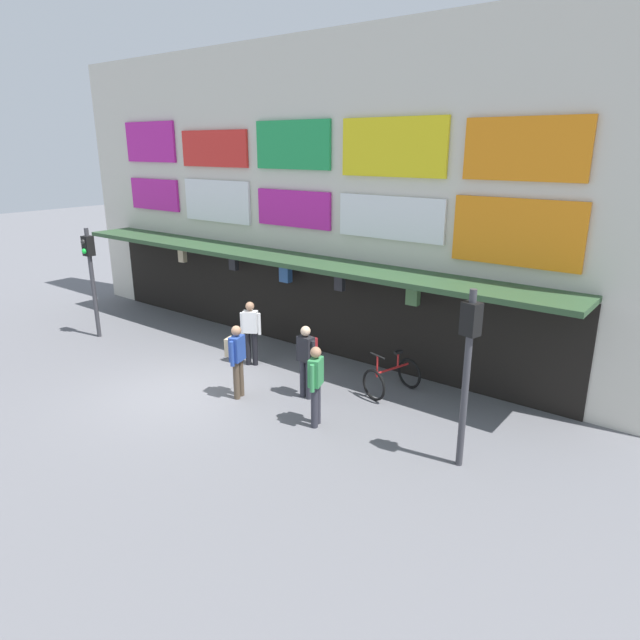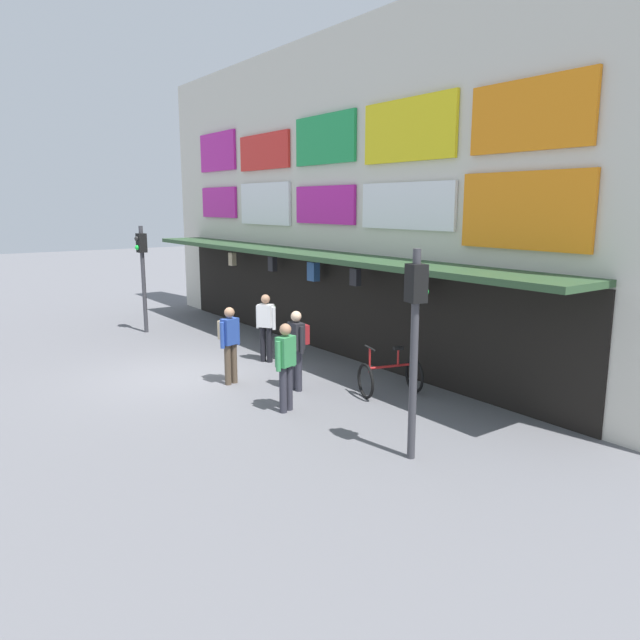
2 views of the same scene
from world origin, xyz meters
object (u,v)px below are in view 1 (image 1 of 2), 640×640
Objects in this scene: traffic_light_far at (469,351)px; pedestrian_in_red at (316,382)px; pedestrian_in_purple at (251,328)px; pedestrian_in_white at (236,356)px; pedestrian_in_yellow at (306,356)px; bicycle_parked at (392,378)px; traffic_light_near at (90,265)px.

pedestrian_in_red is (-2.90, -0.41, -1.19)m from traffic_light_far.
pedestrian_in_purple is at bearing 169.36° from traffic_light_far.
pedestrian_in_white is (1.12, -1.59, 0.00)m from pedestrian_in_purple.
traffic_light_far is at bearing -7.40° from pedestrian_in_yellow.
pedestrian_in_white and pedestrian_in_yellow have the same top height.
traffic_light_far is 4.07m from pedestrian_in_yellow.
pedestrian_in_purple is 1.00× the size of pedestrian_in_white.
bicycle_parked is 0.78× the size of pedestrian_in_purple.
pedestrian_in_white is at bearing -54.98° from pedestrian_in_purple.
pedestrian_in_yellow is (1.23, 0.93, 0.00)m from pedestrian_in_white.
traffic_light_near is 1.90× the size of pedestrian_in_red.
pedestrian_in_white is (-2.20, -0.02, 0.04)m from pedestrian_in_red.
traffic_light_near is 1.90× the size of pedestrian_in_purple.
pedestrian_in_purple is (-6.22, 1.17, -1.16)m from traffic_light_far.
traffic_light_near reaches higher than pedestrian_in_red.
pedestrian_in_purple is 1.00× the size of pedestrian_in_yellow.
pedestrian_in_yellow is at bearing 3.99° from traffic_light_near.
traffic_light_far is 6.43m from pedestrian_in_purple.
pedestrian_in_red is 1.00× the size of pedestrian_in_white.
bicycle_parked is (8.89, 1.83, -1.75)m from traffic_light_near.
pedestrian_in_purple is at bearing 13.02° from traffic_light_near.
pedestrian_in_yellow reaches higher than bicycle_parked.
pedestrian_in_red and pedestrian_in_yellow have the same top height.
traffic_light_far is 2.44× the size of bicycle_parked.
bicycle_parked is 3.86m from pedestrian_in_purple.
pedestrian_in_white is 1.54m from pedestrian_in_yellow.
traffic_light_far is 5.25m from pedestrian_in_white.
pedestrian_in_purple is 2.44m from pedestrian_in_yellow.
pedestrian_in_red is 1.33m from pedestrian_in_yellow.
traffic_light_near reaches higher than pedestrian_in_yellow.
pedestrian_in_red reaches higher than bicycle_parked.
pedestrian_in_yellow is at bearing 172.60° from traffic_light_far.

